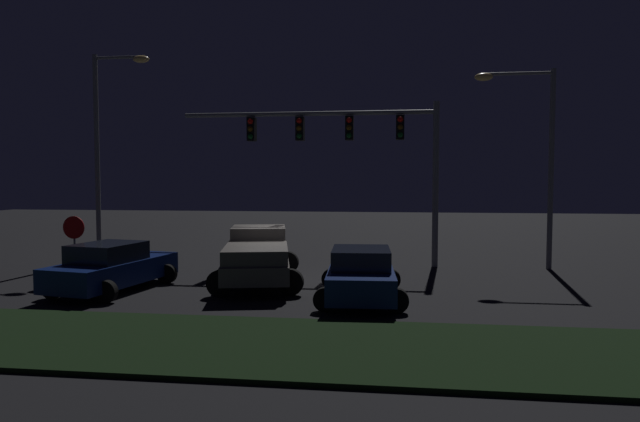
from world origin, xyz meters
The scene contains 9 objects.
ground_plane centered at (0.00, 0.00, 0.00)m, with size 80.00×80.00×0.00m, color black.
grass_median centered at (0.00, -7.52, 0.05)m, with size 26.40×4.04×0.10m, color black.
pickup_truck centered at (-0.51, -0.69, 1.00)m, with size 3.61×5.69×1.80m.
car_sedan centered at (-4.65, -2.59, 0.74)m, with size 2.98×4.65×1.51m.
car_sedan_far centered at (3.04, -2.88, 0.74)m, with size 2.62×4.48×1.51m.
traffic_signal_gantry centered at (2.28, 3.44, 5.03)m, with size 10.32×0.56×6.50m.
street_lamp_left centered at (-8.06, 3.49, 5.43)m, with size 2.50×0.44×8.72m.
street_lamp_right centered at (9.31, 3.42, 4.89)m, with size 3.01×0.44×7.64m.
stop_sign centered at (-6.62, -1.41, 1.56)m, with size 0.76×0.08×2.23m.
Camera 1 is at (3.80, -18.12, 3.42)m, focal length 30.22 mm.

